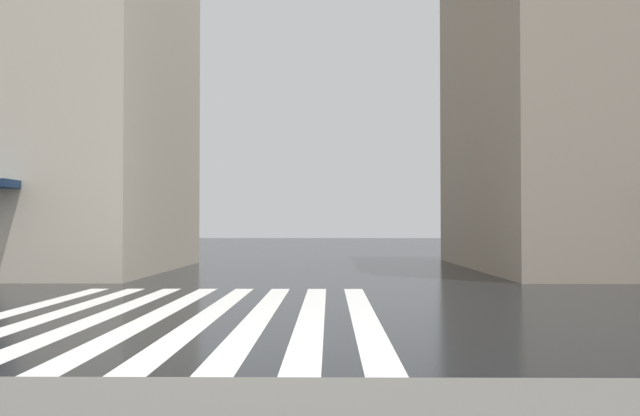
{
  "coord_description": "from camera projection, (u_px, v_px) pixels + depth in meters",
  "views": [
    {
      "loc": [
        -11.2,
        -0.85,
        1.71
      ],
      "look_at": [
        2.8,
        -0.68,
        2.05
      ],
      "focal_mm": 44.11,
      "sensor_mm": 36.0,
      "label": 1
    }
  ],
  "objects": [
    {
      "name": "ground_plane",
      "position": [
        270.0,
        347.0,
        11.16
      ],
      "size": [
        220.0,
        220.0,
        0.0
      ],
      "primitive_type": "plane",
      "color": "black"
    },
    {
      "name": "zebra_crossing",
      "position": [
        183.0,
        315.0,
        15.19
      ],
      "size": [
        13.0,
        7.5,
        0.01
      ],
      "color": "silver",
      "rests_on": "ground_plane"
    }
  ]
}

